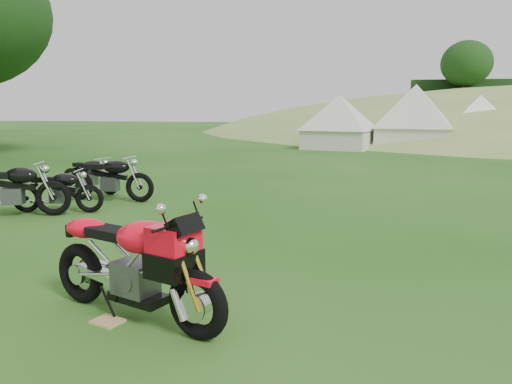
% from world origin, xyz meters
% --- Properties ---
extents(ground, '(120.00, 120.00, 0.00)m').
position_xyz_m(ground, '(0.00, 0.00, 0.00)').
color(ground, '#1A4C10').
rests_on(ground, ground).
extents(sport_motorcycle, '(2.10, 1.23, 1.23)m').
position_xyz_m(sport_motorcycle, '(-0.61, -1.76, 0.62)').
color(sport_motorcycle, red).
rests_on(sport_motorcycle, ground).
extents(plywood_board, '(0.33, 0.29, 0.02)m').
position_xyz_m(plywood_board, '(-0.83, -1.89, 0.01)').
color(plywood_board, tan).
rests_on(plywood_board, ground).
extents(vintage_moto_a, '(1.72, 0.72, 0.88)m').
position_xyz_m(vintage_moto_a, '(-4.12, 2.46, 0.44)').
color(vintage_moto_a, black).
rests_on(vintage_moto_a, ground).
extents(vintage_moto_b, '(1.75, 0.87, 0.90)m').
position_xyz_m(vintage_moto_b, '(-4.67, 4.63, 0.45)').
color(vintage_moto_b, black).
rests_on(vintage_moto_b, ground).
extents(vintage_moto_c, '(2.06, 1.08, 1.06)m').
position_xyz_m(vintage_moto_c, '(-4.73, 1.99, 0.53)').
color(vintage_moto_c, black).
rests_on(vintage_moto_c, ground).
extents(vintage_moto_d, '(1.95, 0.46, 1.03)m').
position_xyz_m(vintage_moto_d, '(-3.73, 3.76, 0.51)').
color(vintage_moto_d, black).
rests_on(vintage_moto_d, ground).
extents(tent_left, '(3.61, 3.61, 2.59)m').
position_xyz_m(tent_left, '(0.60, 18.59, 1.30)').
color(tent_left, beige).
rests_on(tent_left, ground).
extents(tent_mid, '(3.92, 3.92, 2.89)m').
position_xyz_m(tent_mid, '(4.18, 19.45, 1.44)').
color(tent_mid, beige).
rests_on(tent_mid, ground).
extents(tent_right, '(3.41, 3.41, 2.62)m').
position_xyz_m(tent_right, '(7.65, 21.84, 1.31)').
color(tent_right, white).
rests_on(tent_right, ground).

